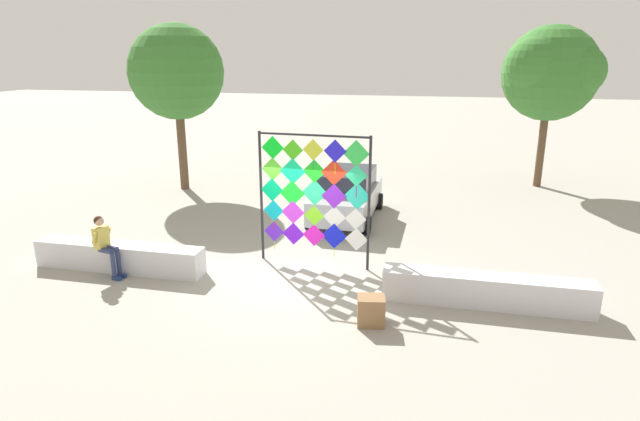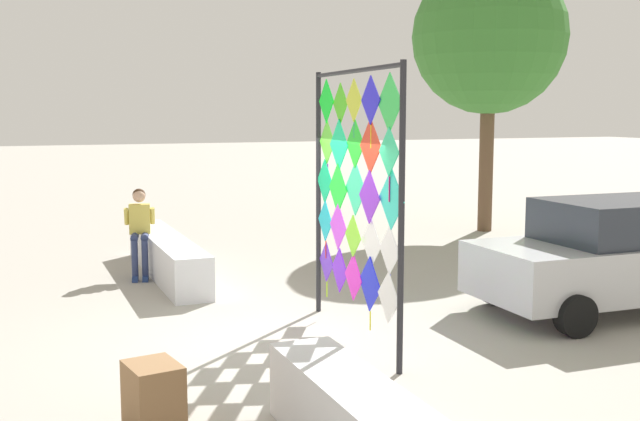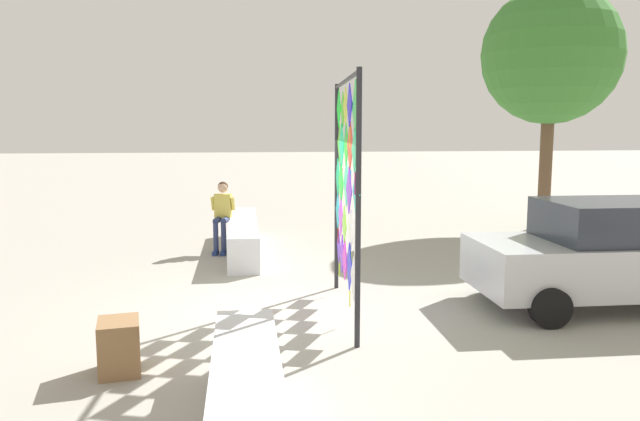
# 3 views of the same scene
# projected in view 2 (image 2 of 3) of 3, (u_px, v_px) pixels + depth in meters

# --- Properties ---
(ground) EXTENTS (120.00, 120.00, 0.00)m
(ground) POSITION_uv_depth(u_px,v_px,m) (270.00, 342.00, 9.79)
(ground) COLOR #9E998E
(plaza_ledge_left) EXTENTS (4.44, 0.61, 0.69)m
(plaza_ledge_left) POSITION_uv_depth(u_px,v_px,m) (167.00, 256.00, 13.67)
(plaza_ledge_left) COLOR silver
(plaza_ledge_left) RESTS_ON ground
(kite_display_rack) EXTENTS (2.92, 0.25, 3.42)m
(kite_display_rack) POSITION_uv_depth(u_px,v_px,m) (354.00, 185.00, 9.68)
(kite_display_rack) COLOR #232328
(kite_display_rack) RESTS_ON ground
(seated_vendor) EXTENTS (0.71, 0.55, 1.54)m
(seated_vendor) POSITION_uv_depth(u_px,v_px,m) (140.00, 226.00, 13.46)
(seated_vendor) COLOR navy
(seated_vendor) RESTS_ON ground
(parked_car) EXTENTS (2.06, 4.20, 1.62)m
(parked_car) POSITION_uv_depth(u_px,v_px,m) (618.00, 255.00, 11.24)
(parked_car) COLOR #B7B7BC
(parked_car) RESTS_ON ground
(cardboard_box_large) EXTENTS (0.61, 0.53, 0.60)m
(cardboard_box_large) POSITION_uv_depth(u_px,v_px,m) (153.00, 395.00, 7.11)
(cardboard_box_large) COLOR olive
(cardboard_box_large) RESTS_ON ground
(tree_broadleaf) EXTENTS (3.63, 3.63, 6.43)m
(tree_broadleaf) POSITION_uv_depth(u_px,v_px,m) (490.00, 35.00, 18.19)
(tree_broadleaf) COLOR brown
(tree_broadleaf) RESTS_ON ground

